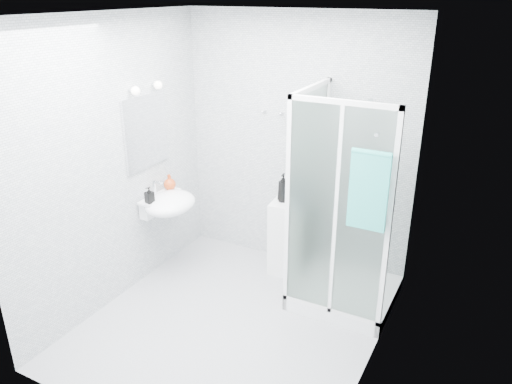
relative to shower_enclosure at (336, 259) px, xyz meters
The scene contains 12 objects.
room 1.33m from the shower_enclosure, 131.13° to the right, with size 2.40×2.60×2.60m.
shower_enclosure is the anchor object (origin of this frame).
wall_basin 1.72m from the shower_enclosure, 169.19° to the right, with size 0.46×0.56×0.35m.
mirror 2.16m from the shower_enclosure, behind, with size 0.02×0.60×0.70m, color white.
vanity_lights 2.35m from the shower_enclosure, behind, with size 0.10×0.40×0.08m.
wall_hooks 1.57m from the shower_enclosure, 151.98° to the left, with size 0.23×0.06×0.03m.
storage_cabinet 0.69m from the shower_enclosure, 155.66° to the left, with size 0.35×0.36×0.78m.
hand_towel 1.05m from the shower_enclosure, 49.71° to the right, with size 0.30×0.04×0.64m.
shampoo_bottle_a 0.89m from the shower_enclosure, 156.83° to the left, with size 0.11×0.11×0.29m, color black.
shampoo_bottle_b 0.76m from the shower_enclosure, 154.09° to the left, with size 0.11×0.11×0.23m, color #0C1C49.
soap_dispenser_orange 1.83m from the shower_enclosure, behind, with size 0.12×0.12×0.16m, color #AE3C14.
soap_dispenser_black 1.86m from the shower_enclosure, 163.60° to the right, with size 0.07×0.07×0.16m, color black.
Camera 1 is at (1.89, -3.14, 2.76)m, focal length 35.00 mm.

